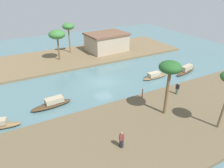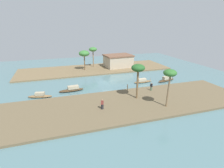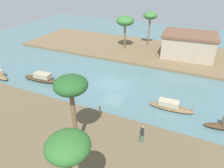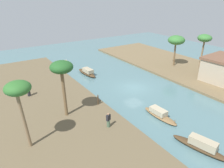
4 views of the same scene
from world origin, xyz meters
TOP-DOWN VIEW (x-y plane):
  - river_water at (0.00, 0.00)m, footprint 68.13×68.13m
  - riverbank_left at (0.00, -12.61)m, footprint 42.91×12.62m
  - riverbank_right at (0.00, 12.61)m, footprint 42.91×12.62m
  - sampan_open_hull at (13.45, -3.46)m, footprint 5.10×2.10m
  - sampan_with_red_awning at (-14.51, -4.76)m, footprint 4.52×2.02m
  - sampan_downstream_large at (-8.53, -3.29)m, footprint 4.99×1.52m
  - sampan_midstream at (7.63, -2.60)m, footprint 4.56×1.31m
  - person_on_near_bank at (-4.99, -13.54)m, footprint 0.47×0.47m
  - person_by_mooring at (6.47, -8.56)m, footprint 0.44×0.51m
  - mooring_post at (1.94, -7.16)m, footprint 0.14×0.14m
  - palm_tree_left_near at (2.04, -11.26)m, footprint 2.34×2.34m
  - palm_tree_left_far at (5.12, -15.94)m, footprint 2.05×2.05m
  - palm_tree_right_tall at (-3.16, 11.80)m, footprint 2.95×2.95m
  - palm_tree_right_short at (0.07, 15.14)m, footprint 2.38×2.38m

SIDE VIEW (x-z plane):
  - river_water at x=0.00m, z-range 0.00..0.00m
  - riverbank_left at x=0.00m, z-range 0.00..0.35m
  - riverbank_right at x=0.00m, z-range 0.00..0.35m
  - sampan_midstream at x=7.63m, z-range -0.12..0.83m
  - sampan_with_red_awning at x=-14.51m, z-range -0.14..0.91m
  - sampan_downstream_large at x=-8.53m, z-range -0.13..0.99m
  - sampan_open_hull at x=13.45m, z-range -0.13..1.09m
  - mooring_post at x=1.94m, z-range 0.35..1.59m
  - person_on_near_bank at x=-4.99m, z-range 0.20..1.83m
  - person_by_mooring at x=6.47m, z-range 0.28..1.86m
  - palm_tree_right_tall at x=-3.16m, z-range 2.23..7.76m
  - palm_tree_right_short at x=0.07m, z-range 2.49..8.39m
  - palm_tree_left_near at x=2.04m, z-range 2.57..8.77m
  - palm_tree_left_far at x=5.12m, z-range 2.65..8.84m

